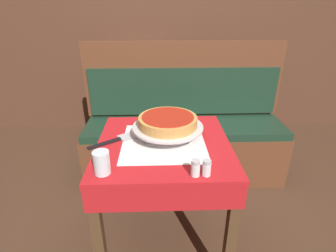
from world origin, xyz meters
TOP-DOWN VIEW (x-y plane):
  - ground_plane at (0.00, 0.00)m, footprint 14.00×14.00m
  - dining_table_front at (0.00, 0.00)m, footprint 0.70×0.70m
  - dining_table_rear at (-0.16, 1.40)m, footprint 0.65×0.65m
  - booth_bench at (0.19, 0.78)m, footprint 1.66×0.47m
  - back_wall_panel at (0.00, 1.81)m, footprint 6.00×0.04m
  - pizza_pan_stand at (0.02, 0.05)m, footprint 0.38×0.38m
  - deep_dish_pizza at (0.02, 0.05)m, footprint 0.31×0.31m
  - pizza_server at (-0.25, 0.02)m, footprint 0.27×0.21m
  - water_glass_near at (-0.27, -0.27)m, footprint 0.07×0.07m
  - salt_shaker at (0.13, -0.30)m, footprint 0.04×0.04m
  - pepper_shaker at (0.18, -0.30)m, footprint 0.04×0.04m
  - condiment_caddy at (-0.10, 1.46)m, footprint 0.13×0.13m

SIDE VIEW (x-z plane):
  - ground_plane at x=0.00m, z-range 0.00..0.00m
  - booth_bench at x=0.19m, z-range -0.23..0.90m
  - dining_table_rear at x=-0.16m, z-range 0.26..0.99m
  - dining_table_front at x=0.00m, z-range 0.26..0.99m
  - pizza_server at x=-0.25m, z-range 0.73..0.74m
  - pepper_shaker at x=0.18m, z-range 0.73..0.80m
  - salt_shaker at x=0.13m, z-range 0.73..0.81m
  - water_glass_near at x=-0.27m, z-range 0.73..0.84m
  - condiment_caddy at x=-0.10m, z-range 0.69..0.88m
  - pizza_pan_stand at x=0.02m, z-range 0.76..0.83m
  - deep_dish_pizza at x=0.02m, z-range 0.80..0.86m
  - back_wall_panel at x=0.00m, z-range 0.00..2.40m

